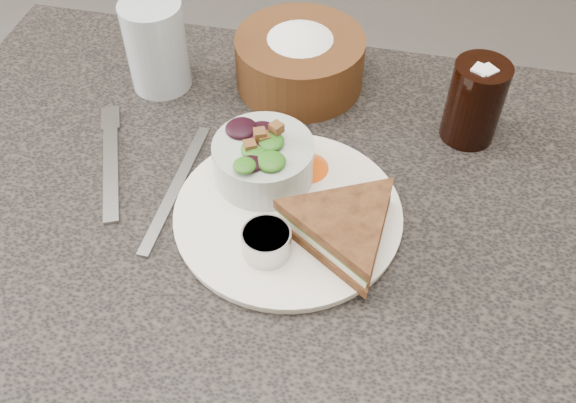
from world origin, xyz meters
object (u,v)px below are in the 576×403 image
Objects in this scene: sandwich at (344,228)px; cola_glass at (476,98)px; dressing_ramekin at (266,242)px; salad_bowl at (263,155)px; dinner_plate at (288,215)px; bread_basket at (300,53)px; dining_table at (276,347)px; water_glass at (156,46)px.

sandwich is 1.34× the size of cola_glass.
salad_bowl is at bearing 105.26° from dressing_ramekin.
dressing_ramekin reaches higher than dinner_plate.
dinner_plate is at bearing -50.92° from salad_bowl.
dressing_ramekin is at bearing -129.56° from cola_glass.
dressing_ramekin is at bearing -74.74° from salad_bowl.
sandwich is 0.31m from bread_basket.
sandwich is at bearing -27.84° from dining_table.
cola_glass is 0.96× the size of water_glass.
cola_glass is (0.25, 0.15, 0.01)m from salad_bowl.
dinner_plate is 1.47× the size of bread_basket.
cola_glass reaches higher than dressing_ramekin.
salad_bowl is (-0.04, 0.05, 0.04)m from dinner_plate.
dinner_plate is (0.03, -0.02, 0.38)m from dining_table.
water_glass reaches higher than bread_basket.
dining_table is 7.98× the size of salad_bowl.
water_glass reaches higher than sandwich.
dressing_ramekin is 0.45× the size of cola_glass.
salad_bowl is 0.21m from bread_basket.
salad_bowl is 0.96× the size of water_glass.
dining_table is 17.71× the size of dressing_ramekin.
cola_glass is 0.45m from water_glass.
bread_basket is 0.20m from water_glass.
sandwich is 1.28× the size of water_glass.
salad_bowl is at bearing -39.83° from water_glass.
dressing_ramekin is (0.02, -0.09, 0.40)m from dining_table.
bread_basket is (-0.01, 0.24, 0.43)m from dining_table.
sandwich is 0.09m from dressing_ramekin.
dressing_ramekin is (0.03, -0.12, -0.02)m from salad_bowl.
cola_glass reaches higher than dining_table.
dining_table is at bearing -86.71° from bread_basket.
salad_bowl is at bearing 118.69° from dining_table.
dressing_ramekin is 0.33m from bread_basket.
sandwich is at bearing -22.13° from dinner_plate.
water_glass reaches higher than dining_table.
salad_bowl reaches higher than dressing_ramekin.
dinner_plate is 1.62× the size of sandwich.
dinner_plate is at bearing -42.14° from water_glass.
sandwich is (0.07, -0.03, 0.03)m from dinner_plate.
dressing_ramekin is at bearing -84.87° from bread_basket.
dinner_plate is 0.33m from water_glass.
salad_bowl is at bearing -149.50° from cola_glass.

